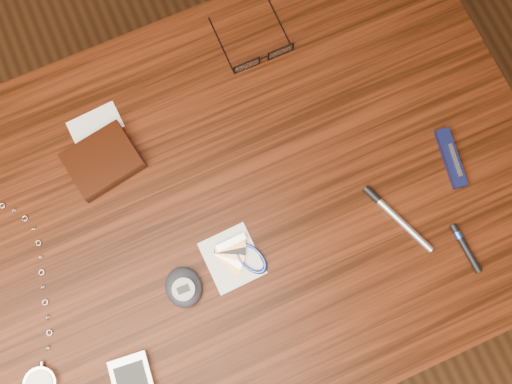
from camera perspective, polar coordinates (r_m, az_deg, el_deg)
ground at (r=1.66m, az=-1.10°, el=-6.16°), size 3.80×3.80×0.00m
desk at (r=1.02m, az=-1.79°, el=-2.29°), size 1.00×0.70×0.75m
wallet_and_card at (r=0.95m, az=-15.11°, el=3.11°), size 0.12×0.15×0.02m
eyeglasses at (r=0.98m, az=0.61°, el=13.51°), size 0.11×0.11×0.02m
pocket_watch at (r=0.95m, az=-20.77°, el=-16.92°), size 0.10×0.31×0.02m
pedometer at (r=0.89m, az=-7.26°, el=-9.44°), size 0.06×0.07×0.03m
notepad_keys at (r=0.90m, az=-1.52°, el=-6.54°), size 0.10×0.09×0.01m
pocket_knife at (r=0.98m, az=18.92°, el=3.21°), size 0.04×0.10×0.01m
silver_pen at (r=0.93m, az=13.49°, el=-2.13°), size 0.06×0.14×0.01m
black_blue_pen at (r=0.96m, az=20.14°, el=-5.14°), size 0.01×0.08×0.01m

